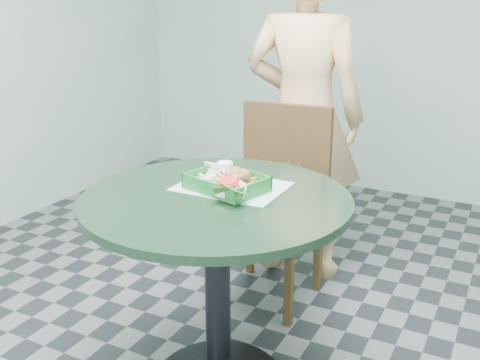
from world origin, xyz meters
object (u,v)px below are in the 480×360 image
at_px(cafe_table, 217,246).
at_px(crab_sandwich, 238,183).
at_px(sauce_ramekin, 216,172).
at_px(dining_chair, 277,190).
at_px(diner_person, 304,97).
at_px(food_basket, 227,191).

xyz_separation_m(cafe_table, crab_sandwich, (0.05, 0.07, 0.22)).
bearing_deg(sauce_ramekin, dining_chair, 91.83).
relative_size(dining_chair, diner_person, 0.49).
bearing_deg(crab_sandwich, cafe_table, -121.85).
bearing_deg(diner_person, crab_sandwich, 92.53).
xyz_separation_m(cafe_table, dining_chair, (-0.11, 0.77, -0.05)).
bearing_deg(dining_chair, food_basket, -85.06).
relative_size(food_basket, sauce_ramekin, 4.29).
bearing_deg(sauce_ramekin, food_basket, -43.67).
height_order(food_basket, sauce_ramekin, sauce_ramekin).
distance_m(food_basket, sauce_ramekin, 0.13).
height_order(cafe_table, food_basket, food_basket).
distance_m(dining_chair, food_basket, 0.74).
distance_m(diner_person, crab_sandwich, 0.98).
bearing_deg(crab_sandwich, diner_person, 97.74).
bearing_deg(food_basket, crab_sandwich, 6.78).
relative_size(cafe_table, food_basket, 3.58).
relative_size(dining_chair, sauce_ramekin, 15.25).
height_order(cafe_table, sauce_ramekin, sauce_ramekin).
relative_size(cafe_table, crab_sandwich, 7.47).
xyz_separation_m(diner_person, sauce_ramekin, (-0.00, -0.88, -0.14)).
height_order(diner_person, sauce_ramekin, diner_person).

